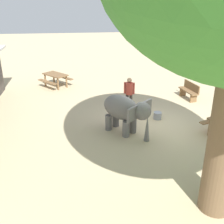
% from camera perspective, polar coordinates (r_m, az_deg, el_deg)
% --- Properties ---
extents(ground_plane, '(60.00, 60.00, 0.00)m').
position_cam_1_polar(ground_plane, '(11.95, 7.87, -2.90)').
color(ground_plane, tan).
extents(elephant, '(2.08, 2.05, 1.53)m').
position_cam_1_polar(elephant, '(10.92, 2.77, 0.35)').
color(elephant, slate).
rests_on(elephant, ground_plane).
extents(person_handler, '(0.32, 0.49, 1.62)m').
position_cam_1_polar(person_handler, '(13.10, 3.53, 4.16)').
color(person_handler, '#3F3833').
rests_on(person_handler, ground_plane).
extents(wooden_bench, '(1.45, 0.64, 0.88)m').
position_cam_1_polar(wooden_bench, '(15.29, 15.56, 4.29)').
color(wooden_bench, brown).
rests_on(wooden_bench, ground_plane).
extents(picnic_table_near, '(2.11, 2.10, 0.78)m').
position_cam_1_polar(picnic_table_near, '(17.01, -11.47, 6.99)').
color(picnic_table_near, brown).
rests_on(picnic_table_near, ground_plane).
extents(feed_bucket, '(0.36, 0.36, 0.32)m').
position_cam_1_polar(feed_bucket, '(12.62, 9.28, -0.72)').
color(feed_bucket, gray).
rests_on(feed_bucket, ground_plane).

